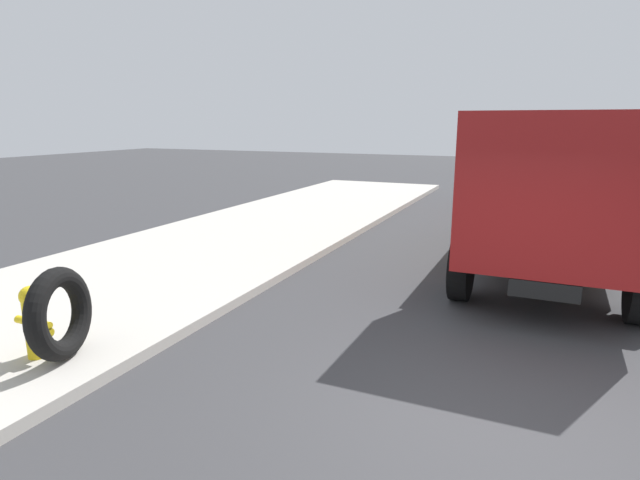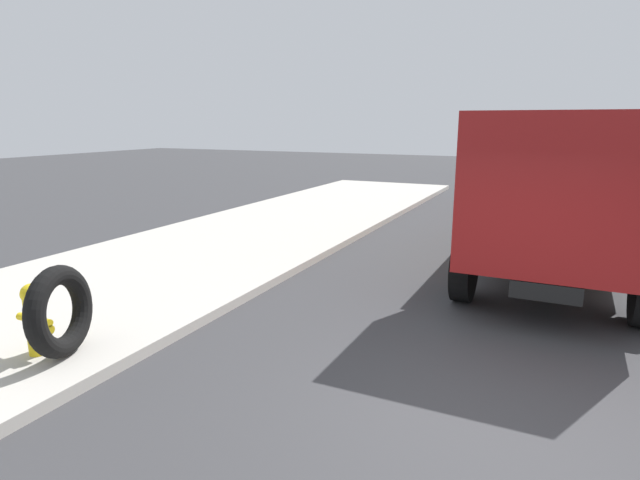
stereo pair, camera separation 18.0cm
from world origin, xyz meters
name	(u,v)px [view 1 (the left image)]	position (x,y,z in m)	size (l,w,h in m)	color
ground_plane	(488,428)	(0.00, 0.00, 0.00)	(80.00, 80.00, 0.00)	#38383A
sidewalk_curb	(20,319)	(0.00, 6.50, 0.07)	(36.00, 5.00, 0.15)	#BCB7AD
fire_hydrant	(33,320)	(-0.86, 5.01, 0.62)	(0.24, 0.53, 0.87)	yellow
loose_tire	(60,314)	(-0.75, 4.70, 0.70)	(1.09, 1.09, 0.24)	black
dump_truck_orange	(554,191)	(5.77, -0.43, 1.61)	(7.02, 2.86, 3.00)	orange
dump_truck_red	(561,160)	(14.29, -0.67, 1.61)	(7.00, 2.81, 3.00)	red
dump_truck_blue	(575,146)	(25.03, -1.44, 1.61)	(7.08, 2.99, 3.00)	#1E3899
dump_truck_green	(569,139)	(37.99, -1.46, 1.61)	(7.06, 2.94, 3.00)	#237033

